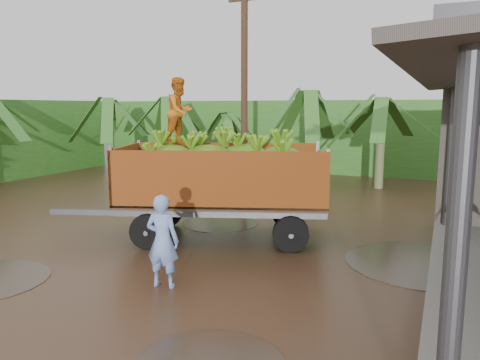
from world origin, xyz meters
name	(u,v)px	position (x,y,z in m)	size (l,w,h in m)	color
ground	(169,265)	(0.00, 0.00, 0.00)	(100.00, 100.00, 0.00)	black
hedge_north	(299,135)	(-2.00, 16.00, 1.80)	(22.00, 3.00, 3.60)	#2D661E
banana_trailer	(222,178)	(0.09, 2.37, 1.52)	(6.99, 4.00, 4.03)	#B45519
man_blue	(163,241)	(0.52, -1.01, 0.87)	(0.63, 0.41, 1.73)	#7A97DE
utility_pole	(244,92)	(-1.60, 7.69, 3.83)	(1.20, 0.24, 7.55)	#47301E
banana_plants	(150,143)	(-5.56, 7.42, 1.87)	(25.24, 17.30, 4.05)	#2D661E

